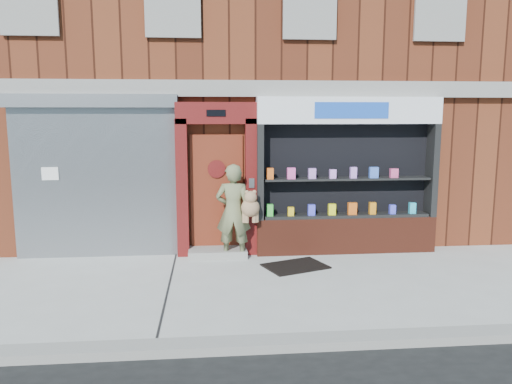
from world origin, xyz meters
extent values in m
plane|color=#9E9E99|center=(0.00, 0.00, 0.00)|extent=(80.00, 80.00, 0.00)
cube|color=gray|center=(0.00, -2.15, 0.06)|extent=(60.00, 0.30, 0.12)
cube|color=#4E2011|center=(0.00, 6.00, 4.00)|extent=(12.00, 8.00, 8.00)
cube|color=gray|center=(0.00, 1.92, 3.15)|extent=(12.00, 0.16, 0.30)
cube|color=black|center=(3.50, 1.97, 4.80)|extent=(0.90, 0.06, 1.40)
cube|color=gray|center=(3.50, 1.93, 4.80)|extent=(1.00, 0.06, 1.50)
cube|color=gray|center=(-3.00, 1.94, 1.40)|extent=(3.00, 0.10, 2.80)
cube|color=slate|center=(-3.00, 1.88, 2.92)|extent=(3.10, 0.30, 0.24)
cube|color=white|center=(-3.80, 1.88, 1.60)|extent=(0.30, 0.01, 0.24)
cube|color=#4D0D0D|center=(-1.40, 1.86, 1.30)|extent=(0.22, 0.28, 2.60)
cube|color=#4D0D0D|center=(-0.10, 1.86, 1.30)|extent=(0.22, 0.28, 2.60)
cube|color=#4D0D0D|center=(-0.75, 1.86, 2.70)|extent=(1.50, 0.28, 0.40)
cube|color=black|center=(-0.75, 1.71, 2.70)|extent=(0.35, 0.01, 0.12)
cube|color=maroon|center=(-0.75, 1.97, 1.20)|extent=(1.00, 0.06, 2.20)
cylinder|color=black|center=(-0.75, 1.93, 1.65)|extent=(0.28, 0.02, 0.28)
cylinder|color=#4D0D0D|center=(-0.75, 1.92, 1.65)|extent=(0.34, 0.02, 0.34)
cube|color=gray|center=(-0.75, 1.70, 0.07)|extent=(1.10, 0.55, 0.15)
cube|color=slate|center=(-0.10, 1.71, 1.40)|extent=(0.10, 0.02, 0.18)
cube|color=#5E2416|center=(1.75, 1.80, 0.35)|extent=(3.50, 0.40, 0.70)
cube|color=black|center=(0.06, 1.80, 1.60)|extent=(0.12, 0.40, 1.80)
cube|color=black|center=(3.44, 1.80, 1.60)|extent=(0.12, 0.40, 1.80)
cube|color=black|center=(1.75, 1.99, 1.60)|extent=(3.30, 0.03, 1.80)
cube|color=black|center=(1.75, 1.80, 0.73)|extent=(3.20, 0.36, 0.06)
cube|color=black|center=(1.75, 1.80, 1.45)|extent=(3.20, 0.36, 0.04)
cube|color=white|center=(1.75, 1.80, 2.75)|extent=(3.50, 0.40, 0.50)
cube|color=#1746B1|center=(1.75, 1.59, 2.75)|extent=(1.40, 0.01, 0.30)
cube|color=green|center=(0.25, 1.72, 0.87)|extent=(0.11, 0.09, 0.23)
cube|color=yellow|center=(0.65, 1.72, 0.84)|extent=(0.11, 0.09, 0.17)
cube|color=#4349E6|center=(1.05, 1.72, 0.87)|extent=(0.13, 0.09, 0.21)
cube|color=yellow|center=(1.45, 1.72, 0.87)|extent=(0.14, 0.09, 0.22)
cube|color=orange|center=(1.85, 1.72, 0.88)|extent=(0.17, 0.09, 0.23)
cube|color=orange|center=(2.25, 1.72, 0.88)|extent=(0.12, 0.09, 0.23)
cube|color=#444AE9|center=(2.65, 1.72, 0.85)|extent=(0.11, 0.09, 0.18)
cube|color=#28AAC9|center=(3.05, 1.72, 0.87)|extent=(0.12, 0.09, 0.21)
cube|color=orange|center=(0.25, 1.72, 1.58)|extent=(0.12, 0.09, 0.21)
cube|color=#E94DA7|center=(0.65, 1.72, 1.58)|extent=(0.15, 0.09, 0.21)
cube|color=#B57ADC|center=(1.05, 1.72, 1.57)|extent=(0.14, 0.09, 0.20)
cube|color=#D78BFB|center=(1.45, 1.72, 1.56)|extent=(0.12, 0.09, 0.17)
cube|color=#BF85F1|center=(1.85, 1.72, 1.58)|extent=(0.12, 0.09, 0.21)
cube|color=#406ADB|center=(2.25, 1.72, 1.57)|extent=(0.17, 0.09, 0.21)
cube|color=#D84880|center=(2.65, 1.72, 1.56)|extent=(0.15, 0.09, 0.18)
imported|color=#656A46|center=(-0.46, 1.55, 0.89)|extent=(0.70, 0.50, 1.78)
sphere|color=#906948|center=(-0.15, 1.45, 0.98)|extent=(0.34, 0.34, 0.34)
sphere|color=#906948|center=(-0.15, 1.40, 1.19)|extent=(0.23, 0.23, 0.23)
sphere|color=#906948|center=(-0.21, 1.40, 1.28)|extent=(0.08, 0.08, 0.08)
sphere|color=#906948|center=(-0.08, 1.40, 1.28)|extent=(0.08, 0.08, 0.08)
cylinder|color=#906948|center=(-0.26, 1.45, 0.81)|extent=(0.08, 0.08, 0.21)
cylinder|color=#906948|center=(-0.03, 1.45, 0.81)|extent=(0.08, 0.08, 0.21)
cylinder|color=#906948|center=(-0.21, 1.43, 0.81)|extent=(0.08, 0.08, 0.21)
cylinder|color=#906948|center=(-0.08, 1.43, 0.81)|extent=(0.08, 0.08, 0.21)
cube|color=black|center=(0.61, 0.91, 0.01)|extent=(1.24, 1.06, 0.03)
camera|label=1|loc=(-0.88, -7.52, 2.69)|focal=35.00mm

